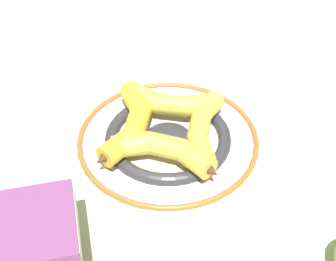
{
  "coord_description": "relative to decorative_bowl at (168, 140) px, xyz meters",
  "views": [
    {
      "loc": [
        0.54,
        0.31,
        0.57
      ],
      "look_at": [
        0.02,
        0.03,
        0.04
      ],
      "focal_mm": 50.0,
      "sensor_mm": 36.0,
      "label": 1
    }
  ],
  "objects": [
    {
      "name": "banana_c",
      "position": [
        0.06,
        0.02,
        0.04
      ],
      "size": [
        0.08,
        0.19,
        0.04
      ],
      "rotation": [
        0.0,
        0.0,
        -1.39
      ],
      "color": "gold",
      "rests_on": "decorative_bowl"
    },
    {
      "name": "ground_plane",
      "position": [
        -0.02,
        -0.03,
        -0.02
      ],
      "size": [
        2.8,
        2.8,
        0.0
      ],
      "primitive_type": "plane",
      "color": "#B2C693"
    },
    {
      "name": "banana_b",
      "position": [
        -0.03,
        0.05,
        0.03
      ],
      "size": [
        0.18,
        0.08,
        0.04
      ],
      "rotation": [
        0.0,
        0.0,
        0.31
      ],
      "color": "gold",
      "rests_on": "decorative_bowl"
    },
    {
      "name": "banana_d",
      "position": [
        0.03,
        -0.06,
        0.04
      ],
      "size": [
        0.2,
        0.1,
        0.04
      ],
      "rotation": [
        0.0,
        0.0,
        -2.82
      ],
      "color": "gold",
      "rests_on": "decorative_bowl"
    },
    {
      "name": "banana_a",
      "position": [
        -0.05,
        -0.02,
        0.04
      ],
      "size": [
        0.09,
        0.18,
        0.04
      ],
      "rotation": [
        0.0,
        0.0,
        1.89
      ],
      "color": "gold",
      "rests_on": "decorative_bowl"
    },
    {
      "name": "decorative_bowl",
      "position": [
        0.0,
        0.0,
        0.0
      ],
      "size": [
        0.31,
        0.31,
        0.03
      ],
      "color": "white",
      "rests_on": "ground_plane"
    }
  ]
}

